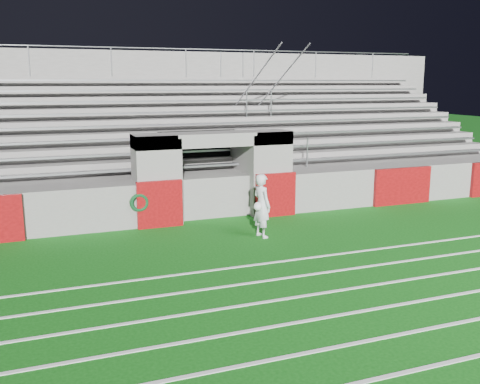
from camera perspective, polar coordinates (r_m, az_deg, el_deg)
name	(u,v)px	position (r m, az deg, el deg)	size (l,w,h in m)	color
ground	(258,250)	(13.28, 1.96, -6.19)	(90.00, 90.00, 0.00)	#0E5410
field_markings	(378,339)	(9.21, 14.48, -14.92)	(28.00, 8.09, 0.01)	white
stadium_structure	(177,151)	(20.39, -6.71, 4.32)	(26.00, 8.48, 5.42)	slate
goalkeeper_with_ball	(262,206)	(14.16, 2.34, -1.46)	(0.59, 0.70, 1.71)	silver
hose_coil	(139,203)	(15.16, -10.70, -1.13)	(0.54, 0.15, 0.54)	#0E430D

